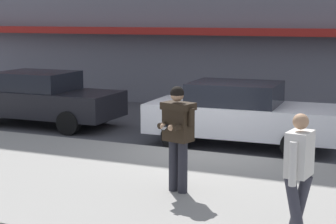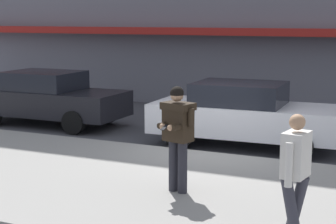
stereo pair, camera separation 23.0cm
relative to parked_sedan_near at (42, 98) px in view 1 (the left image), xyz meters
The scene contains 7 objects.
ground_plane 5.91m from the parked_sedan_near, 14.62° to the right, with size 80.00×80.00×0.00m, color #3D3D42.
sidewalk 7.98m from the parked_sedan_near, 33.00° to the right, with size 32.00×5.30×0.14m, color gray.
curb_paint_line 6.86m from the parked_sedan_near, 12.09° to the right, with size 28.00×0.12×0.01m, color silver.
parked_sedan_near is the anchor object (origin of this frame).
parked_sedan_mid 5.97m from the parked_sedan_near, ahead, with size 4.58×2.09×1.54m.
man_texting_on_phone 7.68m from the parked_sedan_near, 36.91° to the right, with size 0.63×0.64×1.81m.
pedestrian_in_light_coat 10.21m from the parked_sedan_near, 34.92° to the right, with size 0.37×0.60×1.70m.
Camera 1 is at (3.99, -11.59, 3.06)m, focal length 60.00 mm.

